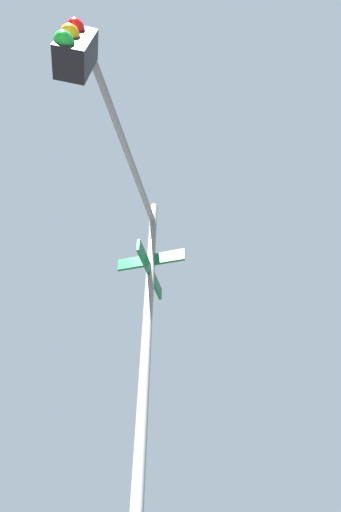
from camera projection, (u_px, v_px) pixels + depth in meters
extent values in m
cylinder|color=slate|center=(144.00, 380.00, 3.45)|extent=(0.12, 0.12, 6.03)
cylinder|color=slate|center=(126.00, 150.00, 4.33)|extent=(1.17, 2.39, 0.09)
cube|color=black|center=(77.00, 53.00, 3.11)|extent=(0.28, 0.28, 0.80)
sphere|color=red|center=(75.00, 28.00, 3.18)|extent=(0.18, 0.18, 0.18)
sphere|color=orange|center=(70.00, 35.00, 3.00)|extent=(0.18, 0.18, 0.18)
sphere|color=green|center=(64.00, 42.00, 2.83)|extent=(0.18, 0.18, 0.18)
cube|color=#0F5128|center=(150.00, 272.00, 4.51)|extent=(0.50, 1.02, 0.20)
cube|color=#0F5128|center=(151.00, 260.00, 4.66)|extent=(0.92, 0.46, 0.20)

